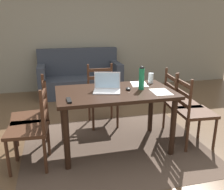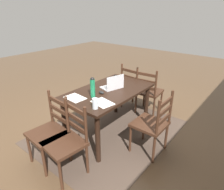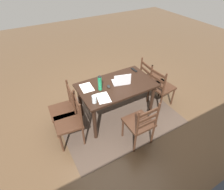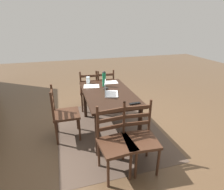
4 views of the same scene
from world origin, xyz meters
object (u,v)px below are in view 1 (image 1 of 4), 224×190
(chair_far_head, at_px, (102,96))
(chair_right_far, at_px, (180,104))
(chair_left_near, at_px, (31,128))
(computer_mouse, at_px, (128,89))
(water_bottle, at_px, (142,77))
(dining_table, at_px, (115,99))
(drinking_glass, at_px, (151,78))
(laptop, at_px, (107,87))
(chair_left_far, at_px, (33,117))
(couch, at_px, (80,78))
(tv_remote, at_px, (69,100))
(chair_right_near, at_px, (193,112))

(chair_far_head, distance_m, chair_right_far, 1.18)
(chair_left_near, bearing_deg, computer_mouse, 8.47)
(chair_left_near, height_order, water_bottle, water_bottle)
(dining_table, distance_m, chair_right_far, 1.04)
(drinking_glass, bearing_deg, chair_right_far, -11.63)
(dining_table, xyz_separation_m, computer_mouse, (0.17, 0.00, 0.13))
(laptop, bearing_deg, chair_left_far, 170.24)
(chair_left_near, height_order, chair_far_head, same)
(chair_left_far, distance_m, couch, 2.54)
(chair_right_far, xyz_separation_m, laptop, (-1.10, -0.16, 0.37))
(chair_left_near, relative_size, drinking_glass, 6.86)
(chair_left_near, bearing_deg, laptop, 11.76)
(drinking_glass, distance_m, tv_remote, 1.28)
(chair_left_near, bearing_deg, chair_far_head, 43.83)
(chair_left_near, xyz_separation_m, laptop, (0.91, 0.19, 0.37))
(chair_far_head, height_order, chair_right_near, same)
(chair_left_near, height_order, chair_left_far, same)
(couch, relative_size, water_bottle, 6.06)
(chair_left_near, xyz_separation_m, tv_remote, (0.42, -0.09, 0.32))
(chair_left_far, bearing_deg, computer_mouse, -8.25)
(water_bottle, xyz_separation_m, tv_remote, (-0.92, -0.25, -0.14))
(couch, bearing_deg, computer_mouse, -82.99)
(chair_left_near, xyz_separation_m, chair_right_far, (2.01, 0.35, 0.00))
(dining_table, xyz_separation_m, tv_remote, (-0.58, -0.26, 0.12))
(computer_mouse, bearing_deg, chair_right_far, 22.32)
(dining_table, distance_m, chair_far_head, 0.82)
(chair_right_near, height_order, tv_remote, chair_right_near)
(chair_right_far, relative_size, drinking_glass, 6.86)
(dining_table, distance_m, chair_left_far, 1.04)
(chair_right_near, height_order, couch, couch)
(chair_right_far, xyz_separation_m, chair_right_near, (-0.00, -0.34, 0.00))
(chair_right_near, distance_m, laptop, 1.18)
(chair_right_near, height_order, drinking_glass, chair_right_near)
(chair_right_far, height_order, computer_mouse, chair_right_far)
(water_bottle, distance_m, computer_mouse, 0.22)
(chair_far_head, relative_size, chair_right_near, 1.00)
(chair_right_near, xyz_separation_m, tv_remote, (-1.59, -0.10, 0.32))
(chair_left_near, bearing_deg, water_bottle, 6.89)
(chair_left_near, distance_m, chair_right_far, 2.04)
(laptop, distance_m, drinking_glass, 0.72)
(water_bottle, height_order, drinking_glass, water_bottle)
(chair_right_near, relative_size, drinking_glass, 6.86)
(dining_table, height_order, couch, couch)
(chair_left_far, bearing_deg, laptop, -9.76)
(chair_right_far, xyz_separation_m, drinking_glass, (-0.43, 0.09, 0.38))
(laptop, bearing_deg, chair_right_near, -9.39)
(chair_right_near, bearing_deg, tv_remote, -176.53)
(chair_left_far, relative_size, laptop, 2.58)
(chair_far_head, relative_size, tv_remote, 5.59)
(chair_right_far, height_order, drinking_glass, chair_right_far)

